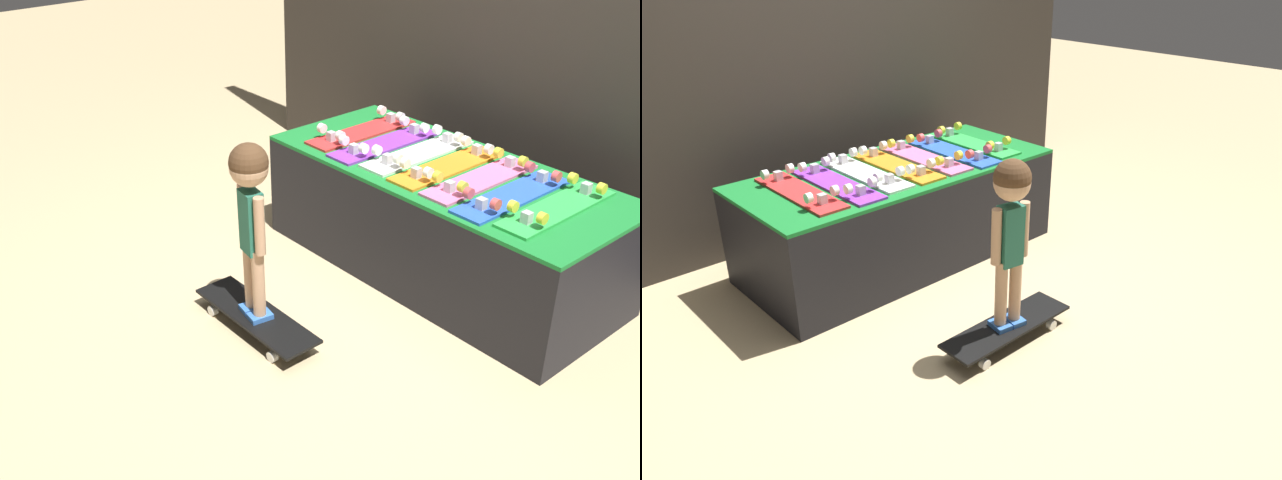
{
  "view_description": "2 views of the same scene",
  "coord_description": "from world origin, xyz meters",
  "views": [
    {
      "loc": [
        2.23,
        -2.25,
        2.09
      ],
      "look_at": [
        -0.13,
        -0.24,
        0.38
      ],
      "focal_mm": 42.0,
      "sensor_mm": 36.0,
      "label": 1
    },
    {
      "loc": [
        -2.09,
        -2.33,
        1.81
      ],
      "look_at": [
        -0.1,
        -0.17,
        0.38
      ],
      "focal_mm": 35.0,
      "sensor_mm": 36.0,
      "label": 2
    }
  ],
  "objects": [
    {
      "name": "ground_plane",
      "position": [
        0.0,
        0.0,
        0.0
      ],
      "size": [
        16.0,
        16.0,
        0.0
      ],
      "primitive_type": "plane",
      "color": "tan"
    },
    {
      "name": "back_wall",
      "position": [
        0.0,
        1.23,
        1.29
      ],
      "size": [
        4.38,
        0.1,
        2.58
      ],
      "color": "#332D28",
      "rests_on": "ground_plane"
    },
    {
      "name": "display_rack",
      "position": [
        0.0,
        0.5,
        0.29
      ],
      "size": [
        1.88,
        0.82,
        0.59
      ],
      "color": "black",
      "rests_on": "ground_plane"
    },
    {
      "name": "skateboard_red_on_rack",
      "position": [
        -0.63,
        0.51,
        0.61
      ],
      "size": [
        0.18,
        0.69,
        0.09
      ],
      "color": "red",
      "rests_on": "display_rack"
    },
    {
      "name": "skateboard_purple_on_rack",
      "position": [
        -0.42,
        0.48,
        0.61
      ],
      "size": [
        0.18,
        0.69,
        0.09
      ],
      "color": "purple",
      "rests_on": "display_rack"
    },
    {
      "name": "skateboard_white_on_rack",
      "position": [
        -0.21,
        0.51,
        0.61
      ],
      "size": [
        0.18,
        0.69,
        0.09
      ],
      "color": "white",
      "rests_on": "display_rack"
    },
    {
      "name": "skateboard_orange_on_rack",
      "position": [
        0.0,
        0.5,
        0.61
      ],
      "size": [
        0.18,
        0.69,
        0.09
      ],
      "color": "orange",
      "rests_on": "display_rack"
    },
    {
      "name": "skateboard_pink_on_rack",
      "position": [
        0.21,
        0.5,
        0.61
      ],
      "size": [
        0.18,
        0.69,
        0.09
      ],
      "color": "pink",
      "rests_on": "display_rack"
    },
    {
      "name": "skateboard_blue_on_rack",
      "position": [
        0.42,
        0.47,
        0.61
      ],
      "size": [
        0.18,
        0.69,
        0.09
      ],
      "color": "blue",
      "rests_on": "display_rack"
    },
    {
      "name": "skateboard_green_on_rack",
      "position": [
        0.63,
        0.51,
        0.61
      ],
      "size": [
        0.18,
        0.69,
        0.09
      ],
      "color": "green",
      "rests_on": "display_rack"
    },
    {
      "name": "skateboard_on_floor",
      "position": [
        -0.18,
        -0.59,
        0.07
      ],
      "size": [
        0.73,
        0.21,
        0.09
      ],
      "color": "black",
      "rests_on": "ground_plane"
    },
    {
      "name": "child",
      "position": [
        -0.18,
        -0.59,
        0.69
      ],
      "size": [
        0.2,
        0.17,
        0.85
      ],
      "rotation": [
        0.0,
        0.0,
        -0.17
      ],
      "color": "#3870C6",
      "rests_on": "skateboard_on_floor"
    }
  ]
}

